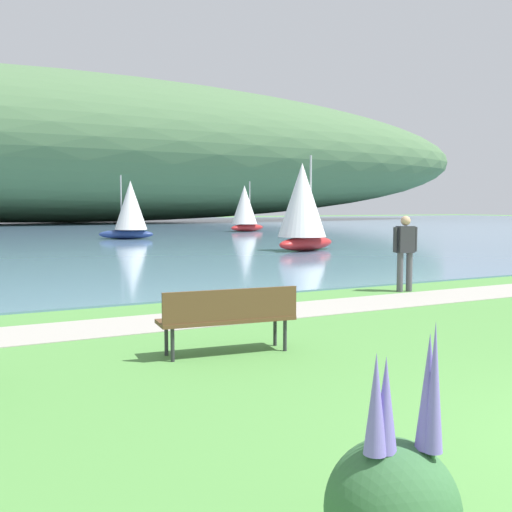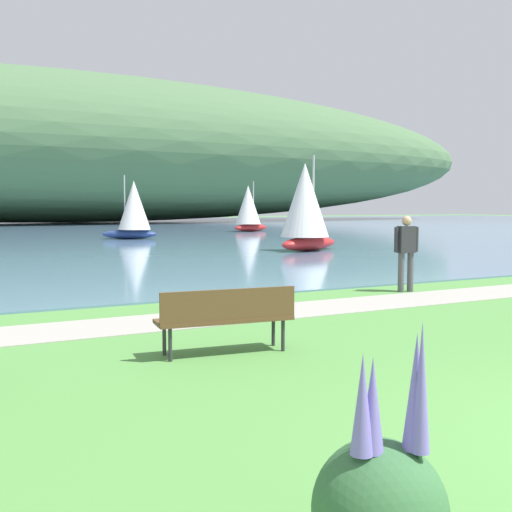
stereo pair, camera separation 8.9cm
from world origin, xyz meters
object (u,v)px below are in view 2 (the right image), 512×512
object	(u,v)px
person_at_shoreline	(406,248)
sailboat_far_off	(133,209)
sailboat_mid_bay	(248,208)
park_bench_near_camera	(226,315)
sailboat_nearest_to_shore	(305,206)

from	to	relation	value
person_at_shoreline	sailboat_far_off	distance (m)	23.59
person_at_shoreline	sailboat_mid_bay	distance (m)	31.59
person_at_shoreline	sailboat_far_off	size ratio (longest dim) A/B	0.47
park_bench_near_camera	sailboat_mid_bay	distance (m)	37.18
park_bench_near_camera	sailboat_far_off	xyz separation A→B (m)	(6.36, 27.05, 1.23)
sailboat_far_off	person_at_shoreline	bearing A→B (deg)	-90.91
sailboat_far_off	sailboat_mid_bay	bearing A→B (deg)	30.65
park_bench_near_camera	sailboat_nearest_to_shore	size ratio (longest dim) A/B	0.46
sailboat_nearest_to_shore	sailboat_far_off	xyz separation A→B (m)	(-3.90, 12.32, -0.19)
person_at_shoreline	sailboat_mid_bay	xyz separation A→B (m)	(10.72, 29.71, 0.81)
sailboat_mid_bay	person_at_shoreline	bearing A→B (deg)	-109.85
park_bench_near_camera	sailboat_nearest_to_shore	bearing A→B (deg)	55.14
person_at_shoreline	sailboat_far_off	bearing A→B (deg)	89.09
sailboat_nearest_to_shore	sailboat_far_off	size ratio (longest dim) A/B	1.11
person_at_shoreline	sailboat_nearest_to_shore	distance (m)	12.07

